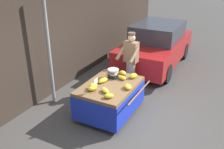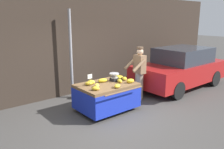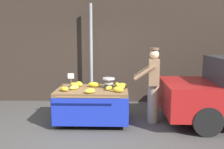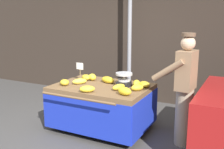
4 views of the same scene
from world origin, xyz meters
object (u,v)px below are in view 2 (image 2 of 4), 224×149
object	(u,v)px
banana_bunch_6	(118,77)
price_sign	(90,78)
banana_bunch_3	(103,80)
banana_bunch_9	(130,81)
weighing_scale	(114,77)
banana_bunch_7	(125,79)
banana_bunch_8	(97,86)
banana_bunch_4	(120,81)
vendor_person	(139,73)
parked_car	(181,68)
banana_bunch_2	(117,86)
banana_bunch_5	(91,82)
street_pole	(71,55)
banana_bunch_1	(96,88)
banana_bunch_10	(119,77)
banana_cart	(107,91)
banana_bunch_0	(89,83)

from	to	relation	value
banana_bunch_6	price_sign	bearing A→B (deg)	-174.90
banana_bunch_3	banana_bunch_9	size ratio (longest dim) A/B	1.22
weighing_scale	banana_bunch_7	xyz separation A→B (m)	(0.29, -0.13, -0.07)
weighing_scale	banana_bunch_8	bearing A→B (deg)	-165.74
banana_bunch_6	banana_bunch_7	xyz separation A→B (m)	(0.10, -0.20, -0.01)
banana_bunch_4	vendor_person	distance (m)	1.02
banana_bunch_8	parked_car	distance (m)	4.00
banana_bunch_3	banana_bunch_7	world-z (taller)	banana_bunch_3
banana_bunch_2	banana_bunch_7	distance (m)	0.79
weighing_scale	parked_car	world-z (taller)	parked_car
banana_bunch_4	vendor_person	world-z (taller)	vendor_person
banana_bunch_7	parked_car	size ratio (longest dim) A/B	0.06
price_sign	banana_bunch_5	xyz separation A→B (m)	(0.15, 0.17, -0.19)
banana_bunch_6	banana_bunch_7	world-z (taller)	banana_bunch_6
street_pole	parked_car	distance (m)	4.16
banana_bunch_1	banana_bunch_10	xyz separation A→B (m)	(1.26, 0.52, -0.00)
banana_bunch_8	parked_car	world-z (taller)	parked_car
banana_cart	banana_bunch_7	world-z (taller)	banana_bunch_7
weighing_scale	banana_bunch_4	xyz separation A→B (m)	(0.01, -0.23, -0.07)
banana_bunch_3	banana_bunch_10	xyz separation A→B (m)	(0.67, 0.05, -0.01)
banana_bunch_0	price_sign	bearing A→B (deg)	-109.24
price_sign	banana_bunch_10	bearing A→B (deg)	7.71
banana_cart	banana_bunch_3	size ratio (longest dim) A/B	5.74
vendor_person	banana_bunch_10	bearing A→B (deg)	166.39
weighing_scale	banana_bunch_4	size ratio (longest dim) A/B	1.10
banana_bunch_4	parked_car	distance (m)	3.23
banana_bunch_0	banana_bunch_4	size ratio (longest dim) A/B	0.83
banana_bunch_6	vendor_person	xyz separation A→B (m)	(0.82, -0.10, 0.02)
banana_bunch_3	banana_bunch_6	xyz separation A→B (m)	(0.55, -0.02, 0.00)
banana_bunch_9	price_sign	bearing A→B (deg)	158.36
banana_bunch_0	vendor_person	xyz separation A→B (m)	(1.83, -0.14, 0.03)
banana_bunch_2	banana_bunch_6	world-z (taller)	banana_bunch_6
banana_bunch_5	parked_car	bearing A→B (deg)	-2.97
banana_cart	banana_bunch_3	distance (m)	0.33
banana_bunch_10	vendor_person	bearing A→B (deg)	-13.61
banana_bunch_4	banana_bunch_9	bearing A→B (deg)	-47.21
parked_car	banana_bunch_1	bearing A→B (deg)	-175.54
street_pole	banana_bunch_3	bearing A→B (deg)	-81.51
banana_bunch_0	banana_bunch_7	bearing A→B (deg)	-11.93
weighing_scale	banana_bunch_8	xyz separation A→B (m)	(-0.76, -0.19, -0.07)
parked_car	banana_bunch_5	bearing A→B (deg)	177.03
street_pole	banana_bunch_3	xyz separation A→B (m)	(0.21, -1.41, -0.58)
weighing_scale	banana_bunch_2	bearing A→B (deg)	-122.85
banana_bunch_10	vendor_person	xyz separation A→B (m)	(0.69, -0.17, 0.04)
banana_bunch_9	parked_car	world-z (taller)	parked_car
banana_bunch_2	banana_bunch_3	distance (m)	0.66
price_sign	banana_bunch_2	world-z (taller)	price_sign
banana_bunch_1	banana_bunch_9	bearing A→B (deg)	-3.35
banana_bunch_7	banana_cart	bearing A→B (deg)	177.84
banana_bunch_8	banana_bunch_10	xyz separation A→B (m)	(1.07, 0.33, -0.00)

